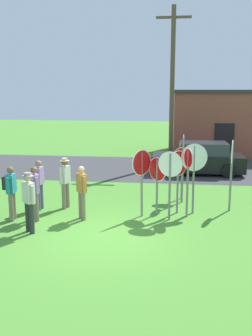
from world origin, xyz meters
The scene contains 20 objects.
ground_plane centered at (0.00, 0.00, 0.00)m, with size 80.00×80.00×0.00m, color #47842D.
street_asphalt centered at (0.00, 9.57, 0.00)m, with size 60.00×6.40×0.01m, color #38383A.
building_background centered at (4.79, 14.96, 1.99)m, with size 5.93×4.92×3.98m.
utility_pole centered at (1.77, 10.89, 4.27)m, with size 1.80×0.24×8.18m.
parked_car_on_street centered at (3.14, 8.68, 0.69)m, with size 4.34×2.09×1.51m.
stop_sign_leaning_right centered at (1.38, 2.10, 1.28)m, with size 0.57×0.54×1.89m.
stop_sign_leaning_left centered at (2.54, 2.43, 1.58)m, with size 0.86×0.28×2.29m.
stop_sign_far_back centered at (2.04, 2.36, 1.42)m, with size 0.62×0.60×2.08m.
stop_sign_nearest centered at (3.78, 2.82, 1.63)m, with size 0.18×0.76×2.38m.
stop_sign_rear_right centered at (1.78, 1.64, 1.48)m, with size 0.73×0.31×2.16m.
stop_sign_tallest centered at (2.22, 3.64, 1.68)m, with size 0.07×0.76×2.45m.
stop_sign_rear_left centered at (0.90, 1.91, 1.48)m, with size 0.55×0.65×2.15m.
stop_sign_center_cluster centered at (2.22, 4.10, 1.30)m, with size 0.69×0.22×1.92m.
stop_sign_low_front centered at (2.34, 2.02, 1.46)m, with size 0.25×0.57×2.20m.
person_near_signs centered at (-3.05, 1.04, 0.98)m, with size 0.37×0.57×1.69m.
person_in_blue centered at (-2.55, 2.18, 0.95)m, with size 0.25×0.57×1.69m.
person_in_teal centered at (-1.74, 2.45, 0.98)m, with size 0.32×0.55×1.74m.
person_holding_notes centered at (-2.32, 1.13, 0.95)m, with size 0.39×0.48×1.69m.
person_on_left centered at (-2.12, 0.08, 0.98)m, with size 0.46×0.40×1.74m.
person_in_dark_shirt centered at (-0.92, 1.38, 0.95)m, with size 0.38×0.49×1.69m.
Camera 1 is at (1.80, -9.90, 3.98)m, focal length 41.26 mm.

